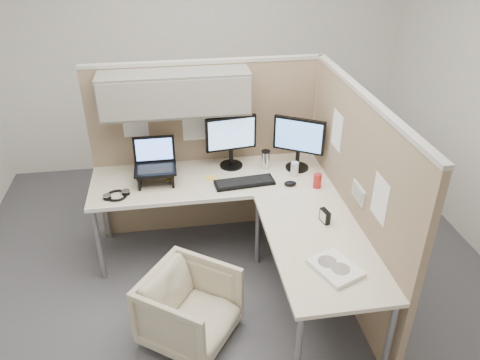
{
  "coord_description": "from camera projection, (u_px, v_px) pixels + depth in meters",
  "views": [
    {
      "loc": [
        -0.39,
        -2.89,
        2.69
      ],
      "look_at": [
        0.1,
        0.25,
        0.85
      ],
      "focal_mm": 35.0,
      "sensor_mm": 36.0,
      "label": 1
    }
  ],
  "objects": [
    {
      "name": "soda_can_green",
      "position": [
        317.0,
        181.0,
        3.78
      ],
      "size": [
        0.07,
        0.07,
        0.12
      ],
      "primitive_type": "cylinder",
      "color": "#B21E1E",
      "rests_on": "desk"
    },
    {
      "name": "monitor_left",
      "position": [
        231.0,
        138.0,
        3.98
      ],
      "size": [
        0.44,
        0.2,
        0.47
      ],
      "rotation": [
        0.0,
        0.0,
        0.13
      ],
      "color": "black",
      "rests_on": "desk"
    },
    {
      "name": "ground",
      "position": [
        233.0,
        285.0,
        3.87
      ],
      "size": [
        4.5,
        4.5,
        0.0
      ],
      "primitive_type": "plane",
      "color": "#434349",
      "rests_on": "ground"
    },
    {
      "name": "desk_clock",
      "position": [
        325.0,
        216.0,
        3.36
      ],
      "size": [
        0.06,
        0.1,
        0.1
      ],
      "rotation": [
        0.0,
        0.0,
        -1.35
      ],
      "color": "black",
      "rests_on": "desk"
    },
    {
      "name": "mouse",
      "position": [
        290.0,
        183.0,
        3.82
      ],
      "size": [
        0.1,
        0.07,
        0.04
      ],
      "primitive_type": "ellipsoid",
      "rotation": [
        0.0,
        0.0,
        -0.02
      ],
      "color": "black",
      "rests_on": "desk"
    },
    {
      "name": "travel_mug",
      "position": [
        266.0,
        159.0,
        4.05
      ],
      "size": [
        0.08,
        0.08,
        0.16
      ],
      "color": "silver",
      "rests_on": "desk"
    },
    {
      "name": "partition_right",
      "position": [
        351.0,
        196.0,
        3.52
      ],
      "size": [
        0.07,
        2.03,
        1.63
      ],
      "color": "#937A60",
      "rests_on": "ground"
    },
    {
      "name": "keyboard",
      "position": [
        244.0,
        183.0,
        3.85
      ],
      "size": [
        0.5,
        0.21,
        0.02
      ],
      "primitive_type": "cube",
      "rotation": [
        0.0,
        0.0,
        0.09
      ],
      "color": "black",
      "rests_on": "desk"
    },
    {
      "name": "office_chair",
      "position": [
        190.0,
        305.0,
        3.26
      ],
      "size": [
        0.77,
        0.78,
        0.59
      ],
      "primitive_type": "imported",
      "rotation": [
        0.0,
        0.0,
        0.95
      ],
      "color": "beige",
      "rests_on": "ground"
    },
    {
      "name": "partition_back",
      "position": [
        193.0,
        124.0,
        4.0
      ],
      "size": [
        2.0,
        0.36,
        1.63
      ],
      "color": "#937A60",
      "rests_on": "ground"
    },
    {
      "name": "sticky_note_d",
      "position": [
        211.0,
        178.0,
        3.93
      ],
      "size": [
        0.08,
        0.08,
        0.01
      ],
      "primitive_type": "cube",
      "rotation": [
        0.0,
        0.0,
        -0.0
      ],
      "color": "yellow",
      "rests_on": "desk"
    },
    {
      "name": "laptop_station",
      "position": [
        155.0,
        167.0,
        3.82
      ],
      "size": [
        0.34,
        0.29,
        0.35
      ],
      "color": "black",
      "rests_on": "desk"
    },
    {
      "name": "headphones",
      "position": [
        117.0,
        195.0,
        3.67
      ],
      "size": [
        0.21,
        0.21,
        0.03
      ],
      "rotation": [
        0.0,
        0.0,
        0.33
      ],
      "color": "black",
      "rests_on": "desk"
    },
    {
      "name": "sticky_note_c",
      "position": [
        170.0,
        178.0,
        3.93
      ],
      "size": [
        0.09,
        0.09,
        0.01
      ],
      "primitive_type": "cube",
      "rotation": [
        0.0,
        0.0,
        0.2
      ],
      "color": "yellow",
      "rests_on": "desk"
    },
    {
      "name": "desk",
      "position": [
        246.0,
        206.0,
        3.65
      ],
      "size": [
        2.0,
        1.98,
        0.73
      ],
      "color": "beige",
      "rests_on": "ground"
    },
    {
      "name": "monitor_right",
      "position": [
        299.0,
        140.0,
        3.95
      ],
      "size": [
        0.4,
        0.26,
        0.47
      ],
      "rotation": [
        0.0,
        0.0,
        -0.54
      ],
      "color": "black",
      "rests_on": "desk"
    },
    {
      "name": "paper_stack",
      "position": [
        335.0,
        268.0,
        2.93
      ],
      "size": [
        0.33,
        0.37,
        0.03
      ],
      "rotation": [
        0.0,
        0.0,
        0.39
      ],
      "color": "white",
      "rests_on": "desk"
    },
    {
      "name": "soda_can_silver",
      "position": [
        295.0,
        169.0,
        3.95
      ],
      "size": [
        0.07,
        0.07,
        0.12
      ],
      "primitive_type": "cylinder",
      "color": "silver",
      "rests_on": "desk"
    }
  ]
}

